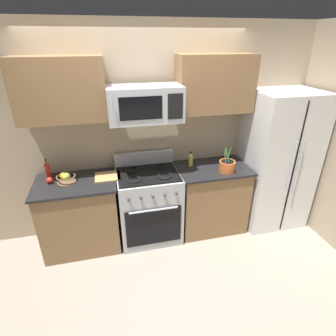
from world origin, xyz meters
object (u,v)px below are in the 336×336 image
Objects in this scene: microwave at (145,104)px; utensil_crock at (227,166)px; fruit_basket at (66,178)px; cutting_board at (108,177)px; bottle_oil at (191,159)px; range_oven at (149,205)px; bottle_hot_sauce at (48,170)px; refrigerator at (276,161)px; apple_loose at (50,180)px.

microwave is 2.49× the size of utensil_crock.
fruit_basket is 0.73× the size of cutting_board.
cutting_board is (-1.43, 0.19, -0.07)m from utensil_crock.
range_oven is at bearing -168.82° from bottle_oil.
range_oven is 1.28m from bottle_hot_sauce.
bottle_hot_sauce is (-0.20, 0.12, 0.07)m from fruit_basket.
bottle_hot_sauce reaches higher than bottle_oil.
fruit_basket is at bearing 178.77° from refrigerator.
bottle_hot_sauce is at bearing 176.40° from refrigerator.
bottle_oil is at bearing -1.69° from bottle_hot_sauce.
microwave is 2.73× the size of cutting_board.
range_oven is 4.44× the size of bottle_hot_sauce.
apple_loose is at bearing 174.71° from utensil_crock.
bottle_oil reaches higher than fruit_basket.
microwave is 0.96m from bottle_oil.
apple_loose is at bearing 179.41° from fruit_basket.
range_oven is 1.21m from apple_loose.
utensil_crock is 1.91m from fruit_basket.
utensil_crock is at bearing -5.29° from apple_loose.
range_oven is 3.72× the size of cutting_board.
range_oven is 0.79m from bottle_oil.
range_oven is 5.65× the size of bottle_oil.
utensil_crock is 2.13m from bottle_hot_sauce.
apple_loose is 0.15m from bottle_hot_sauce.
utensil_crock reaches higher than apple_loose.
utensil_crock is 4.40× the size of apple_loose.
bottle_hot_sauce is at bearing 169.40° from cutting_board.
cutting_board is at bearing -0.13° from fruit_basket.
bottle_hot_sauce is (-0.67, 0.12, 0.11)m from cutting_board.
refrigerator is at bearing 9.63° from utensil_crock.
bottle_oil is at bearing 11.18° from range_oven.
apple_loose is (-2.08, 0.19, -0.04)m from utensil_crock.
apple_loose is 0.30× the size of bottle_hot_sauce.
refrigerator is 8.55× the size of fruit_basket.
refrigerator reaches higher than cutting_board.
utensil_crock is at bearing -7.52° from cutting_board.
bottle_hot_sauce is (-1.14, 0.16, 0.55)m from range_oven.
microwave reaches higher than range_oven.
apple_loose is at bearing 179.21° from microwave.
fruit_basket is 0.47m from cutting_board.
microwave is at bearing -6.86° from bottle_hot_sauce.
utensil_crock reaches higher than bottle_oil.
microwave is 3.26× the size of bottle_hot_sauce.
cutting_board is at bearing -10.60° from bottle_hot_sauce.
range_oven is 1.36× the size of microwave.
refrigerator is at bearing -0.57° from range_oven.
cutting_board is at bearing 175.26° from range_oven.
fruit_basket is at bearing -0.59° from apple_loose.
range_oven is at bearing -2.17° from apple_loose.
bottle_hot_sauce is at bearing 173.14° from microwave.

